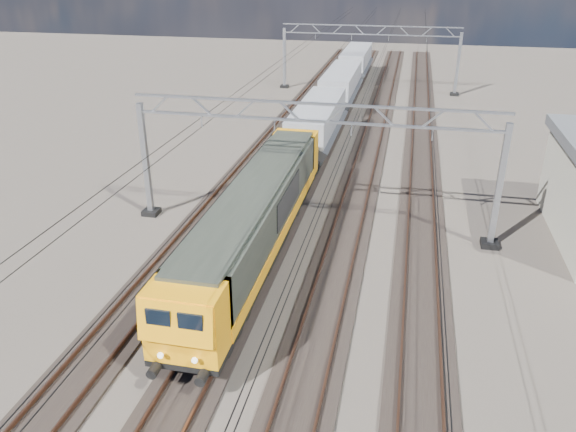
% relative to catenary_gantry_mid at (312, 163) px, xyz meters
% --- Properties ---
extents(ground, '(160.00, 160.00, 0.00)m').
position_rel_catenary_gantry_mid_xyz_m(ground, '(-0.00, -4.00, -3.91)').
color(ground, black).
rests_on(ground, ground).
extents(track_outer_west, '(2.60, 140.00, 0.30)m').
position_rel_catenary_gantry_mid_xyz_m(track_outer_west, '(-6.00, -4.00, -3.83)').
color(track_outer_west, black).
rests_on(track_outer_west, ground).
extents(track_loco, '(2.60, 140.00, 0.30)m').
position_rel_catenary_gantry_mid_xyz_m(track_loco, '(-2.00, -4.00, -3.83)').
color(track_loco, black).
rests_on(track_loco, ground).
extents(track_inner_east, '(2.60, 140.00, 0.30)m').
position_rel_catenary_gantry_mid_xyz_m(track_inner_east, '(2.00, -4.00, -3.83)').
color(track_inner_east, black).
rests_on(track_inner_east, ground).
extents(track_outer_east, '(2.60, 140.00, 0.30)m').
position_rel_catenary_gantry_mid_xyz_m(track_outer_east, '(6.00, -4.00, -3.83)').
color(track_outer_east, black).
rests_on(track_outer_east, ground).
extents(catenary_gantry_mid, '(19.90, 0.90, 7.11)m').
position_rel_catenary_gantry_mid_xyz_m(catenary_gantry_mid, '(0.00, 0.00, 0.00)').
color(catenary_gantry_mid, '#9498A1').
rests_on(catenary_gantry_mid, ground).
extents(catenary_gantry_far, '(19.90, 0.90, 7.11)m').
position_rel_catenary_gantry_mid_xyz_m(catenary_gantry_far, '(0.00, 36.00, 0.00)').
color(catenary_gantry_far, '#9498A1').
rests_on(catenary_gantry_far, ground).
extents(overhead_wires, '(12.03, 140.00, 0.53)m').
position_rel_catenary_gantry_mid_xyz_m(overhead_wires, '(-0.00, 4.00, 1.84)').
color(overhead_wires, black).
rests_on(overhead_wires, ground).
extents(locomotive, '(2.76, 21.10, 3.62)m').
position_rel_catenary_gantry_mid_xyz_m(locomotive, '(-2.00, -3.71, -1.58)').
color(locomotive, black).
rests_on(locomotive, ground).
extents(hopper_wagon_lead, '(3.38, 13.00, 3.25)m').
position_rel_catenary_gantry_mid_xyz_m(hopper_wagon_lead, '(-2.00, 13.99, -1.67)').
color(hopper_wagon_lead, black).
rests_on(hopper_wagon_lead, ground).
extents(hopper_wagon_mid, '(3.38, 13.00, 3.25)m').
position_rel_catenary_gantry_mid_xyz_m(hopper_wagon_mid, '(-2.00, 28.19, -1.67)').
color(hopper_wagon_mid, black).
rests_on(hopper_wagon_mid, ground).
extents(hopper_wagon_third, '(3.38, 13.00, 3.25)m').
position_rel_catenary_gantry_mid_xyz_m(hopper_wagon_third, '(-2.00, 42.39, -1.67)').
color(hopper_wagon_third, black).
rests_on(hopper_wagon_third, ground).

